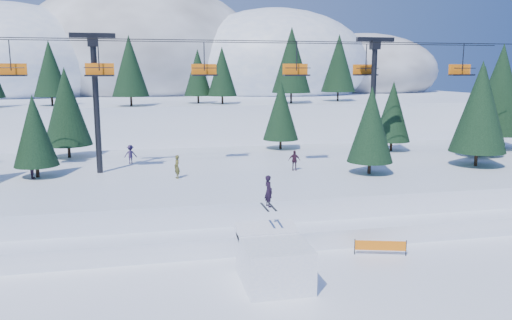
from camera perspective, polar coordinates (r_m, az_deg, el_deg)
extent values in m
plane|color=white|center=(23.51, 2.05, -15.20)|extent=(160.00, 160.00, 0.00)
cube|color=white|center=(39.93, -4.31, -2.66)|extent=(70.00, 22.00, 2.50)
cube|color=white|center=(30.58, -1.67, -7.99)|extent=(70.00, 6.00, 1.10)
cube|color=white|center=(89.02, -8.82, 5.44)|extent=(110.00, 60.00, 6.00)
ellipsoid|color=white|center=(95.34, -26.43, 9.91)|extent=(36.00, 32.40, 19.80)
ellipsoid|color=#605B59|center=(98.64, -12.91, 11.72)|extent=(44.00, 39.60, 26.40)
ellipsoid|color=white|center=(93.54, 2.23, 10.94)|extent=(34.00, 30.60, 19.72)
ellipsoid|color=#605B59|center=(105.84, 12.10, 9.92)|extent=(30.00, 27.00, 15.00)
cylinder|color=black|center=(61.04, -14.07, 6.54)|extent=(0.26, 0.26, 1.15)
cone|color=#19371D|center=(60.95, -14.24, 10.40)|extent=(4.28, 4.28, 7.08)
cylinder|color=black|center=(63.47, -3.86, 6.87)|extent=(0.26, 0.26, 0.99)
cone|color=#19371D|center=(63.37, -3.90, 10.07)|extent=(3.69, 3.69, 6.10)
cylinder|color=black|center=(64.87, 4.03, 7.09)|extent=(0.26, 0.26, 1.35)
cone|color=#19371D|center=(64.80, 4.08, 11.34)|extent=(5.00, 5.00, 8.27)
cylinder|color=black|center=(64.81, -22.27, 6.25)|extent=(0.26, 0.26, 1.07)
cone|color=#19371D|center=(64.72, -22.50, 9.64)|extent=(3.99, 3.99, 6.60)
cylinder|color=black|center=(70.55, 9.33, 7.20)|extent=(0.26, 0.26, 1.27)
cone|color=#19371D|center=(70.48, 9.44, 10.88)|extent=(4.72, 4.72, 7.80)
cylinder|color=black|center=(65.15, -6.61, 6.90)|extent=(0.26, 0.26, 0.96)
cone|color=#19371D|center=(65.05, -6.67, 9.91)|extent=(3.57, 3.57, 5.90)
cube|color=white|center=(24.35, 2.08, -11.63)|extent=(3.05, 3.77, 2.07)
cube|color=white|center=(25.46, 1.19, -8.05)|extent=(3.05, 1.32, 0.73)
imported|color=black|center=(24.91, 1.44, -3.56)|extent=(0.50, 0.65, 1.60)
cube|color=black|center=(25.07, 0.99, -5.40)|extent=(0.11, 1.65, 0.03)
cube|color=black|center=(25.16, 1.88, -5.35)|extent=(0.11, 1.65, 0.03)
cylinder|color=black|center=(38.85, -17.77, 5.86)|extent=(0.44, 0.44, 10.00)
cube|color=black|center=(38.85, -18.19, 13.38)|extent=(3.20, 0.35, 0.35)
cube|color=black|center=(38.82, -18.15, 12.72)|extent=(0.70, 0.70, 0.70)
cylinder|color=black|center=(42.78, 13.20, 6.42)|extent=(0.44, 0.44, 10.00)
cube|color=black|center=(42.78, 13.48, 13.25)|extent=(3.20, 0.35, 0.35)
cube|color=black|center=(42.75, 13.45, 12.65)|extent=(0.70, 0.70, 0.70)
cylinder|color=black|center=(38.16, -1.22, 13.48)|extent=(46.00, 0.06, 0.06)
cylinder|color=black|center=(40.51, -1.89, 13.28)|extent=(46.00, 0.06, 0.06)
cylinder|color=black|center=(40.95, -26.31, 10.69)|extent=(0.08, 0.08, 2.20)
cube|color=black|center=(40.93, -26.15, 8.67)|extent=(2.00, 0.75, 0.12)
cube|color=orange|center=(41.30, -26.07, 9.30)|extent=(2.00, 0.10, 0.85)
cylinder|color=black|center=(40.59, -26.33, 9.43)|extent=(2.00, 0.06, 0.06)
cylinder|color=black|center=(37.54, -17.56, 11.40)|extent=(0.08, 0.08, 2.20)
cube|color=black|center=(37.53, -17.45, 9.19)|extent=(2.00, 0.75, 0.12)
cube|color=orange|center=(37.91, -17.43, 9.88)|extent=(2.00, 0.10, 0.85)
cylinder|color=black|center=(37.18, -17.54, 10.03)|extent=(2.00, 0.06, 0.06)
cylinder|color=black|center=(40.05, -5.94, 11.70)|extent=(0.08, 0.08, 2.20)
cube|color=black|center=(40.04, -5.91, 9.62)|extent=(2.00, 0.75, 0.12)
cube|color=orange|center=(40.41, -5.98, 10.26)|extent=(2.00, 0.10, 0.85)
cylinder|color=black|center=(39.69, -5.86, 10.42)|extent=(2.00, 0.06, 0.06)
cylinder|color=black|center=(39.07, 4.68, 11.76)|extent=(0.08, 0.08, 2.20)
cube|color=black|center=(39.06, 4.65, 9.63)|extent=(2.00, 0.75, 0.12)
cube|color=orange|center=(39.42, 4.50, 10.29)|extent=(2.00, 0.10, 0.85)
cylinder|color=black|center=(38.72, 4.81, 10.44)|extent=(2.00, 0.06, 0.06)
cylinder|color=black|center=(43.73, 12.49, 11.38)|extent=(0.08, 0.08, 2.20)
cube|color=black|center=(43.71, 12.42, 9.48)|extent=(2.00, 0.75, 0.12)
cube|color=orange|center=(44.06, 12.23, 10.08)|extent=(2.00, 0.10, 0.85)
cylinder|color=black|center=(43.39, 12.64, 10.20)|extent=(2.00, 0.06, 0.06)
cylinder|color=black|center=(45.33, 22.59, 10.80)|extent=(0.08, 0.08, 2.20)
cube|color=black|center=(45.32, 22.47, 8.97)|extent=(2.00, 0.75, 0.12)
cube|color=orange|center=(45.63, 22.24, 9.56)|extent=(2.00, 0.10, 0.85)
cylinder|color=black|center=(45.03, 22.77, 9.65)|extent=(2.00, 0.06, 0.06)
cylinder|color=black|center=(43.97, 23.84, 0.13)|extent=(0.26, 0.26, 1.18)
cone|color=#19371D|center=(43.50, 24.23, 5.58)|extent=(4.37, 4.37, 7.22)
cylinder|color=black|center=(49.27, 24.14, 1.06)|extent=(0.26, 0.26, 1.13)
cone|color=#19371D|center=(48.87, 24.48, 5.72)|extent=(4.18, 4.18, 6.92)
cylinder|color=black|center=(54.72, 25.76, 1.92)|extent=(0.26, 0.26, 1.43)
cone|color=#19371D|center=(54.32, 26.17, 7.26)|extent=(5.31, 5.31, 8.79)
cylinder|color=black|center=(49.77, 15.17, 1.57)|extent=(0.26, 0.26, 0.93)
cone|color=#19371D|center=(49.41, 15.35, 5.38)|extent=(3.46, 3.46, 5.72)
cylinder|color=black|center=(47.27, -20.57, 0.95)|extent=(0.26, 0.26, 1.11)
cone|color=#19371D|center=(46.84, -20.88, 5.75)|extent=(4.13, 4.13, 6.84)
cylinder|color=black|center=(49.24, 2.82, 1.82)|extent=(0.26, 0.26, 0.94)
cone|color=#19371D|center=(48.88, 2.86, 5.70)|extent=(3.48, 3.48, 5.75)
cylinder|color=black|center=(39.32, -23.70, -1.21)|extent=(0.26, 0.26, 0.83)
cone|color=#19371D|center=(38.89, -24.01, 3.10)|extent=(3.10, 3.10, 5.12)
cylinder|color=black|center=(38.19, 12.81, -0.86)|extent=(0.26, 0.26, 0.91)
cone|color=#19371D|center=(37.73, 13.01, 3.98)|extent=(3.37, 3.37, 5.58)
imported|color=#38243F|center=(38.88, -24.07, -0.69)|extent=(0.85, 0.98, 1.71)
imported|color=#391B2D|center=(38.53, 4.39, -0.05)|extent=(0.97, 0.57, 1.55)
imported|color=#34264A|center=(42.44, -14.15, 0.63)|extent=(1.08, 0.69, 1.58)
imported|color=brown|center=(35.99, -9.03, -0.77)|extent=(0.55, 0.70, 1.67)
cylinder|color=black|center=(28.62, 11.21, -9.69)|extent=(0.06, 0.06, 0.90)
cylinder|color=black|center=(29.09, 16.77, -9.61)|extent=(0.06, 0.06, 0.90)
cube|color=orange|center=(28.79, 14.03, -9.47)|extent=(2.70, 0.83, 0.55)
cylinder|color=black|center=(33.47, 17.25, -7.03)|extent=(0.06, 0.06, 0.90)
cylinder|color=black|center=(34.19, 21.87, -6.95)|extent=(0.06, 0.06, 0.90)
cube|color=orange|center=(33.77, 19.60, -6.83)|extent=(2.69, 0.86, 0.55)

